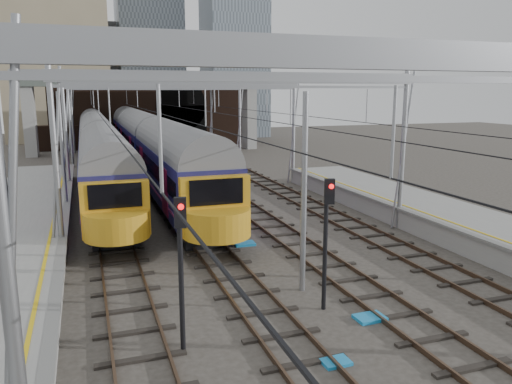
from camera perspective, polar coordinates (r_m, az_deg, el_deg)
name	(u,v)px	position (r m, az deg, el deg)	size (l,w,h in m)	color
ground	(328,313)	(16.67, 8.18, -13.52)	(160.00, 160.00, 0.00)	#38332D
tracks	(213,210)	(30.07, -4.93, -2.03)	(14.40, 80.00, 0.22)	#4C3828
overhead_line	(189,98)	(35.58, -7.72, 10.64)	(16.80, 80.00, 8.00)	gray
retaining_wall	(152,113)	(65.91, -11.78, 8.88)	(28.00, 2.75, 9.00)	black
overbridge	(146,89)	(59.80, -12.50, 11.43)	(28.00, 3.00, 9.25)	gray
city_skyline	(142,26)	(85.03, -12.92, 17.98)	(37.50, 27.50, 60.00)	tan
train_main	(133,132)	(55.73, -13.86, 6.64)	(3.08, 71.25, 5.21)	black
train_second	(95,135)	(54.53, -17.96, 6.20)	(2.90, 67.03, 4.96)	black
signal_near_left	(181,255)	(13.31, -8.59, -7.13)	(0.34, 0.45, 4.36)	black
signal_near_centre	(327,227)	(15.92, 8.09, -4.00)	(0.35, 0.45, 4.36)	black
equip_cover_a	(336,362)	(13.95, 9.12, -18.63)	(0.74, 0.52, 0.09)	#1A82C3
equip_cover_b	(244,244)	(23.29, -1.33, -5.92)	(0.94, 0.67, 0.11)	#1A82C3
equip_cover_c	(370,318)	(16.45, 12.88, -13.83)	(0.93, 0.66, 0.11)	#1A82C3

